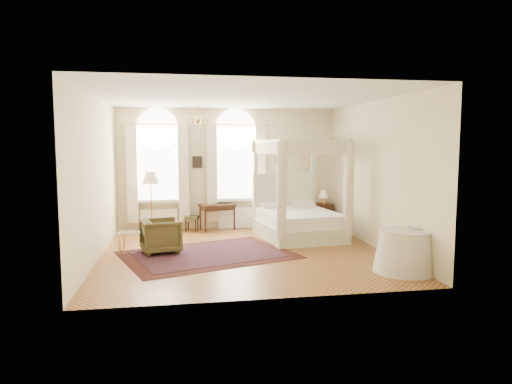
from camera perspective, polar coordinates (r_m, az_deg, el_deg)
The scene contains 18 objects.
ground at distance 9.94m, azimuth -1.52°, elevation -7.58°, with size 6.00×6.00×0.00m, color #A86131.
room_walls at distance 9.67m, azimuth -1.56°, elevation 3.90°, with size 6.00×6.00×6.00m.
window_left at distance 12.47m, azimuth -12.13°, elevation 1.98°, with size 1.62×0.27×3.29m.
window_right at distance 12.56m, azimuth -2.51°, elevation 2.14°, with size 1.62×0.27×3.29m.
chandelier at distance 10.79m, azimuth -7.29°, elevation 9.00°, with size 0.51×0.45×0.50m.
wall_pictures at distance 12.62m, azimuth -3.08°, elevation 3.98°, with size 2.54×0.03×0.39m.
canopy_bed at distance 11.41m, azimuth 5.38°, elevation -2.99°, with size 2.08×2.45×2.44m.
nightstand at distance 13.07m, azimuth 8.56°, elevation -2.86°, with size 0.47×0.42×0.67m, color #381C0F.
nightstand_lamp at distance 12.89m, azimuth 8.42°, elevation -0.39°, with size 0.25×0.25×0.37m.
writing_desk at distance 12.42m, azimuth -4.86°, elevation -1.99°, with size 1.06×0.75×0.72m.
laptop at distance 12.49m, azimuth -4.33°, elevation -1.40°, with size 0.35×0.23×0.03m, color black.
stool at distance 12.40m, azimuth -8.02°, elevation -3.31°, with size 0.43×0.43×0.41m.
armchair at distance 10.06m, azimuth -11.79°, elevation -5.39°, with size 0.78×0.81×0.73m, color #41391B.
coffee_table at distance 10.32m, azimuth -14.96°, elevation -5.05°, with size 0.69×0.53×0.43m.
floor_lamp at distance 12.02m, azimuth -13.03°, elevation 1.35°, with size 0.42×0.42×1.63m.
oriental_rug at distance 9.79m, azimuth -6.05°, elevation -7.78°, with size 4.01×3.42×0.01m.
side_table at distance 8.84m, azimuth 18.12°, elevation -7.05°, with size 1.14×1.14×0.78m.
book at distance 8.91m, azimuth 18.63°, elevation -4.29°, with size 0.22×0.30×0.03m, color black.
Camera 1 is at (-1.37, -9.56, 2.33)m, focal length 32.00 mm.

